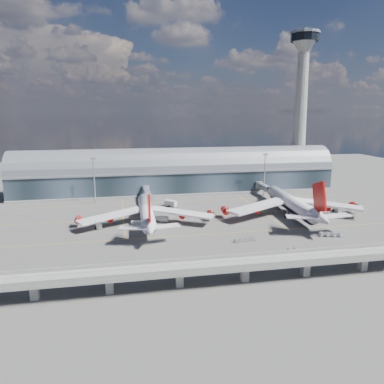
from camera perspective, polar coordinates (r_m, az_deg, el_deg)
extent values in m
plane|color=#474744|center=(167.20, 1.86, -5.36)|extent=(500.00, 500.00, 0.00)
cube|color=gold|center=(157.95, 2.67, -6.43)|extent=(200.00, 0.25, 0.01)
cube|color=gold|center=(185.93, 0.48, -3.53)|extent=(200.00, 0.25, 0.01)
cube|color=gold|center=(214.46, -1.12, -1.40)|extent=(200.00, 0.25, 0.01)
cube|color=gold|center=(192.09, -10.43, -3.22)|extent=(0.25, 80.00, 0.01)
cube|color=gold|center=(204.72, 9.57, -2.23)|extent=(0.25, 80.00, 0.01)
cube|color=#1C262E|center=(240.04, -2.28, 1.77)|extent=(200.00, 28.00, 14.00)
cylinder|color=slate|center=(238.87, -2.29, 3.42)|extent=(200.00, 28.00, 28.00)
cube|color=gray|center=(225.21, -1.75, 2.89)|extent=(200.00, 1.00, 1.20)
cube|color=gray|center=(241.28, -2.27, 0.27)|extent=(200.00, 30.00, 1.20)
cube|color=gray|center=(271.21, 15.61, 1.89)|extent=(18.00, 18.00, 8.00)
cone|color=gray|center=(267.27, 16.12, 10.57)|extent=(10.00, 10.00, 90.00)
cone|color=gray|center=(270.42, 16.74, 20.56)|extent=(16.00, 16.00, 8.00)
cylinder|color=black|center=(271.24, 16.81, 21.60)|extent=(18.00, 18.00, 5.00)
cylinder|color=slate|center=(271.77, 16.85, 22.22)|extent=(19.00, 19.00, 1.50)
cylinder|color=gray|center=(272.05, 16.87, 22.53)|extent=(2.40, 2.40, 3.00)
cube|color=gray|center=(115.63, 8.06, -10.79)|extent=(220.00, 8.50, 1.20)
cube|color=gray|center=(111.74, 8.75, -11.04)|extent=(220.00, 0.40, 1.20)
cube|color=gray|center=(118.70, 7.44, -9.57)|extent=(220.00, 0.40, 1.20)
cube|color=gray|center=(114.07, 8.32, -10.77)|extent=(220.00, 0.12, 0.12)
cube|color=gray|center=(116.68, 7.83, -10.22)|extent=(220.00, 0.12, 0.12)
cube|color=gray|center=(113.81, -22.87, -13.73)|extent=(2.20, 2.20, 5.00)
cube|color=gray|center=(111.29, -12.46, -13.62)|extent=(2.20, 2.20, 5.00)
cube|color=gray|center=(112.32, -1.94, -13.06)|extent=(2.20, 2.20, 5.00)
cube|color=gray|center=(116.83, 8.01, -12.15)|extent=(2.20, 2.20, 5.00)
cube|color=gray|center=(124.42, 16.92, -11.01)|extent=(2.20, 2.20, 5.00)
cube|color=gray|center=(134.58, 24.59, -9.82)|extent=(2.20, 2.20, 5.00)
cylinder|color=gray|center=(214.21, -14.67, 1.60)|extent=(0.70, 0.70, 25.00)
cube|color=gray|center=(212.33, -14.85, 4.97)|extent=(3.00, 0.40, 1.00)
cylinder|color=gray|center=(230.32, 11.01, 2.50)|extent=(0.70, 0.70, 25.00)
cube|color=gray|center=(228.57, 11.14, 5.64)|extent=(3.00, 0.40, 1.00)
cylinder|color=white|center=(171.91, -6.97, -2.94)|extent=(7.30, 49.68, 5.98)
cone|color=white|center=(198.64, -7.35, -0.89)|extent=(6.17, 7.63, 5.98)
cone|color=white|center=(143.48, -6.43, -5.69)|extent=(6.27, 11.36, 5.98)
cube|color=#BD0B08|center=(144.10, -6.56, -2.56)|extent=(0.95, 11.18, 12.37)
cube|color=white|center=(170.41, -12.20, -3.53)|extent=(30.29, 20.11, 2.42)
cube|color=white|center=(171.63, -1.71, -3.14)|extent=(29.88, 21.34, 2.42)
cylinder|color=#BD0B08|center=(172.69, -12.34, -3.90)|extent=(3.11, 4.75, 2.99)
cylinder|color=#BD0B08|center=(174.01, -16.93, -4.04)|extent=(3.11, 4.75, 2.99)
cylinder|color=#BD0B08|center=(173.93, -1.60, -3.50)|extent=(3.11, 4.75, 2.99)
cylinder|color=#BD0B08|center=(176.30, 2.88, -3.30)|extent=(3.11, 4.75, 2.99)
cylinder|color=gray|center=(189.90, -7.19, -2.86)|extent=(0.47, 0.47, 2.80)
cylinder|color=gray|center=(169.43, -7.89, -4.74)|extent=(0.56, 0.56, 2.80)
cylinder|color=gray|center=(169.67, -5.86, -4.66)|extent=(0.56, 0.56, 2.80)
cylinder|color=black|center=(169.69, -7.88, -5.02)|extent=(2.09, 1.46, 1.40)
cylinder|color=black|center=(169.92, -5.86, -4.95)|extent=(2.09, 1.46, 1.40)
cylinder|color=white|center=(190.71, 14.89, -1.53)|extent=(9.93, 53.64, 6.40)
cone|color=white|center=(218.05, 11.97, 0.31)|extent=(6.97, 9.23, 6.40)
cone|color=white|center=(162.17, 19.14, -3.88)|extent=(7.26, 13.63, 6.40)
cube|color=#BD0B08|center=(163.03, 18.83, -0.74)|extent=(1.65, 13.21, 14.60)
cube|color=white|center=(183.14, 10.11, -2.15)|extent=(33.96, 21.68, 2.73)
cube|color=white|center=(196.10, 19.80, -1.74)|extent=(32.92, 25.03, 2.73)
cylinder|color=black|center=(191.13, 14.86, -2.04)|extent=(8.61, 48.12, 5.44)
cylinder|color=#BD0B08|center=(185.48, 9.70, -2.59)|extent=(3.89, 5.74, 3.53)
cylinder|color=#BD0B08|center=(181.68, 5.06, -2.77)|extent=(3.89, 5.74, 3.53)
cylinder|color=#BD0B08|center=(198.75, 19.64, -2.14)|extent=(3.89, 5.74, 3.53)
cylinder|color=#BD0B08|center=(206.08, 23.46, -1.95)|extent=(3.89, 5.74, 3.53)
cylinder|color=gray|center=(208.86, 12.90, -1.62)|extent=(0.55, 0.55, 3.31)
cylinder|color=gray|center=(186.65, 14.31, -3.33)|extent=(0.66, 0.66, 3.31)
cylinder|color=gray|center=(189.32, 16.30, -3.23)|extent=(0.66, 0.66, 3.31)
cylinder|color=black|center=(186.93, 14.29, -3.64)|extent=(2.53, 1.81, 1.65)
cylinder|color=black|center=(189.59, 16.28, -3.54)|extent=(2.53, 1.81, 1.65)
cube|color=gray|center=(212.72, -6.86, -0.16)|extent=(3.00, 24.00, 3.00)
cube|color=gray|center=(201.04, -6.60, -0.88)|extent=(3.60, 3.60, 3.40)
cylinder|color=gray|center=(224.44, -7.09, 0.48)|extent=(4.40, 4.40, 4.00)
cylinder|color=gray|center=(201.86, -6.57, -1.85)|extent=(0.50, 0.50, 3.40)
cylinder|color=black|center=(202.19, -6.56, -2.22)|extent=(1.40, 0.80, 0.80)
cube|color=gray|center=(227.12, 11.42, 0.47)|extent=(3.00, 28.00, 3.00)
cube|color=gray|center=(214.55, 12.83, -0.28)|extent=(3.60, 3.60, 3.40)
cylinder|color=gray|center=(239.85, 10.15, 1.14)|extent=(4.40, 4.40, 4.00)
cylinder|color=gray|center=(215.31, 12.78, -1.19)|extent=(0.50, 0.50, 3.40)
cylinder|color=black|center=(215.62, 12.77, -1.54)|extent=(1.40, 0.80, 0.80)
cube|color=beige|center=(171.38, -14.05, -4.70)|extent=(3.25, 7.55, 2.72)
cylinder|color=black|center=(173.93, -13.90, -4.86)|extent=(2.71, 1.24, 0.94)
cylinder|color=black|center=(169.52, -14.16, -5.32)|extent=(2.71, 1.24, 0.94)
cube|color=beige|center=(169.42, -8.49, -4.76)|extent=(4.64, 2.71, 2.27)
cylinder|color=black|center=(169.99, -8.02, -5.04)|extent=(1.14, 2.28, 0.79)
cylinder|color=black|center=(169.45, -8.94, -5.13)|extent=(1.14, 2.28, 0.79)
cube|color=beige|center=(175.60, -4.76, -4.06)|extent=(7.20, 3.83, 2.25)
cylinder|color=black|center=(176.69, -4.09, -4.28)|extent=(1.35, 2.29, 0.78)
cylinder|color=black|center=(175.09, -5.43, -4.46)|extent=(1.35, 2.29, 0.78)
cube|color=beige|center=(204.92, 21.34, -2.41)|extent=(3.34, 6.68, 2.77)
cylinder|color=black|center=(206.71, 20.94, -2.61)|extent=(2.77, 1.33, 0.96)
cylinder|color=black|center=(203.73, 21.68, -2.87)|extent=(2.77, 1.33, 0.96)
cube|color=beige|center=(205.14, -3.14, -1.65)|extent=(2.39, 4.53, 2.27)
cylinder|color=black|center=(206.70, -3.23, -1.83)|extent=(2.24, 0.98, 0.79)
cylinder|color=black|center=(204.06, -3.05, -2.01)|extent=(2.24, 0.98, 0.79)
cube|color=beige|center=(202.40, -3.27, -1.71)|extent=(6.70, 6.75, 2.98)
cylinder|color=black|center=(204.44, -2.90, -1.95)|extent=(2.77, 2.74, 1.03)
cylinder|color=black|center=(201.02, -3.64, -2.20)|extent=(2.77, 2.74, 1.03)
cube|color=gray|center=(149.25, 6.86, -7.55)|extent=(2.26, 1.64, 0.26)
cube|color=silver|center=(149.01, 6.87, -7.29)|extent=(1.90, 1.51, 1.32)
cube|color=gray|center=(150.16, 7.67, -7.45)|extent=(2.26, 1.64, 0.26)
cube|color=silver|center=(149.93, 7.67, -7.19)|extent=(1.90, 1.51, 1.32)
cube|color=gray|center=(151.11, 8.46, -7.34)|extent=(2.26, 1.64, 0.26)
cube|color=silver|center=(150.88, 8.47, -7.09)|extent=(1.90, 1.51, 1.32)
cube|color=gray|center=(152.08, 9.24, -7.24)|extent=(2.26, 1.64, 0.26)
cube|color=silver|center=(151.85, 9.25, -6.99)|extent=(1.90, 1.51, 1.32)
cube|color=gray|center=(164.07, 19.13, -6.31)|extent=(2.68, 2.20, 0.29)
cube|color=silver|center=(163.84, 19.15, -6.05)|extent=(2.28, 1.98, 1.44)
cube|color=gray|center=(164.60, 19.99, -6.31)|extent=(2.68, 2.20, 0.29)
cube|color=silver|center=(164.37, 20.01, -6.06)|extent=(2.28, 1.98, 1.44)
cube|color=gray|center=(165.16, 20.84, -6.32)|extent=(2.68, 2.20, 0.29)
cube|color=silver|center=(164.93, 20.86, -6.06)|extent=(2.28, 1.98, 1.44)
cube|color=gray|center=(165.76, 21.68, -6.32)|extent=(2.68, 2.20, 0.29)
cube|color=silver|center=(165.53, 21.70, -6.07)|extent=(2.28, 1.98, 1.44)
cube|color=gray|center=(144.14, 14.68, -8.60)|extent=(2.28, 1.73, 0.26)
cube|color=silver|center=(143.90, 14.70, -8.35)|extent=(1.92, 1.58, 1.28)
cube|color=gray|center=(144.72, 15.54, -8.57)|extent=(2.28, 1.73, 0.26)
cube|color=silver|center=(144.48, 15.56, -8.31)|extent=(1.92, 1.58, 1.28)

